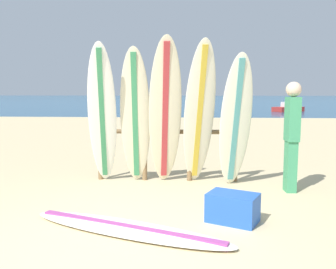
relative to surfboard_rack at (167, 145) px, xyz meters
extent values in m
plane|color=#D3BC8C|center=(-0.41, -2.94, -0.64)|extent=(120.00, 120.00, 0.00)
cube|color=#1E5984|center=(-0.41, 55.06, -0.64)|extent=(120.00, 80.00, 0.01)
cylinder|color=olive|center=(-1.23, 0.00, -0.12)|extent=(0.09, 0.09, 1.04)
cylinder|color=olive|center=(-0.41, 0.00, -0.12)|extent=(0.09, 0.09, 1.04)
cylinder|color=olive|center=(0.41, 0.00, -0.12)|extent=(0.09, 0.09, 1.04)
cylinder|color=olive|center=(1.23, 0.00, -0.12)|extent=(0.09, 0.09, 1.04)
cylinder|color=olive|center=(0.00, 0.00, 0.25)|extent=(2.55, 0.08, 0.08)
ellipsoid|color=white|center=(-1.07, -0.41, 0.56)|extent=(0.61, 0.95, 2.40)
cube|color=#388C59|center=(-1.07, -0.41, 0.56)|extent=(0.22, 0.84, 2.21)
ellipsoid|color=beige|center=(-0.53, -0.26, 0.53)|extent=(0.56, 0.63, 2.35)
cube|color=#388C59|center=(-0.53, -0.26, 0.53)|extent=(0.13, 0.57, 2.17)
ellipsoid|color=beige|center=(-0.01, -0.35, 0.61)|extent=(0.66, 0.87, 2.51)
cube|color=#B73338|center=(-0.01, -0.35, 0.61)|extent=(0.21, 0.75, 2.31)
ellipsoid|color=silver|center=(0.56, -0.35, 0.58)|extent=(0.67, 0.96, 2.45)
cube|color=gold|center=(0.56, -0.35, 0.58)|extent=(0.25, 0.83, 2.26)
ellipsoid|color=silver|center=(1.16, -0.45, 0.47)|extent=(0.62, 0.71, 2.23)
cube|color=teal|center=(1.16, -0.45, 0.47)|extent=(0.19, 0.60, 2.05)
ellipsoid|color=white|center=(-0.31, -2.45, -0.61)|extent=(2.63, 1.42, 0.07)
cube|color=#A53F8C|center=(-0.31, -2.45, -0.61)|extent=(2.28, 0.95, 0.08)
cube|color=#3F9966|center=(2.03, -0.62, -0.23)|extent=(0.16, 0.24, 0.83)
cube|color=#3F9966|center=(2.03, -0.62, 0.54)|extent=(0.19, 0.29, 0.70)
sphere|color=beige|center=(2.03, -0.62, 1.00)|extent=(0.24, 0.24, 0.24)
cube|color=#B22D28|center=(7.79, 21.40, -0.46)|extent=(2.59, 2.19, 0.35)
cube|color=silver|center=(7.79, 21.40, -0.10)|extent=(1.12, 1.07, 0.36)
cube|color=blue|center=(0.95, -2.05, -0.46)|extent=(0.71, 0.62, 0.36)
camera|label=1|loc=(0.41, -6.47, 1.00)|focal=38.88mm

